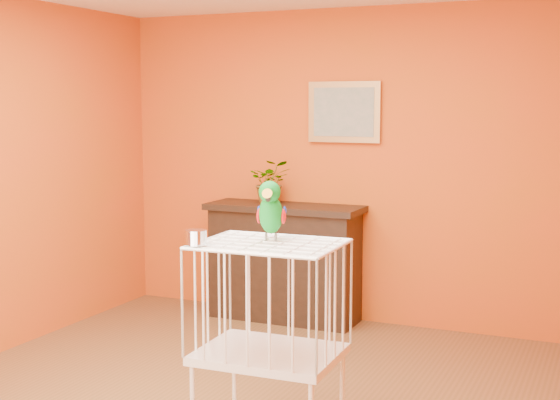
% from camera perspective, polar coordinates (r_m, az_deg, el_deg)
% --- Properties ---
extents(room_shell, '(4.50, 4.50, 4.50)m').
position_cam_1_polar(room_shell, '(4.44, -4.81, 4.01)').
color(room_shell, '#C84212').
rests_on(room_shell, ground).
extents(console_cabinet, '(1.32, 0.47, 0.98)m').
position_cam_1_polar(console_cabinet, '(6.58, 0.31, -4.57)').
color(console_cabinet, black).
rests_on(console_cabinet, ground).
extents(potted_plant, '(0.46, 0.48, 0.29)m').
position_cam_1_polar(potted_plant, '(6.55, -0.63, 0.99)').
color(potted_plant, '#26722D').
rests_on(potted_plant, console_cabinet).
extents(framed_picture, '(0.62, 0.04, 0.50)m').
position_cam_1_polar(framed_picture, '(6.47, 4.71, 6.43)').
color(framed_picture, '#AC7A3D').
rests_on(framed_picture, room_shell).
extents(birdcage, '(0.73, 0.57, 1.11)m').
position_cam_1_polar(birdcage, '(4.13, -0.79, -10.46)').
color(birdcage, white).
rests_on(birdcage, ground).
extents(feed_cup, '(0.11, 0.11, 0.08)m').
position_cam_1_polar(feed_cup, '(3.94, -6.16, -2.74)').
color(feed_cup, silver).
rests_on(feed_cup, birdcage).
extents(parrot, '(0.17, 0.29, 0.32)m').
position_cam_1_polar(parrot, '(4.03, -0.68, -0.75)').
color(parrot, '#59544C').
rests_on(parrot, birdcage).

